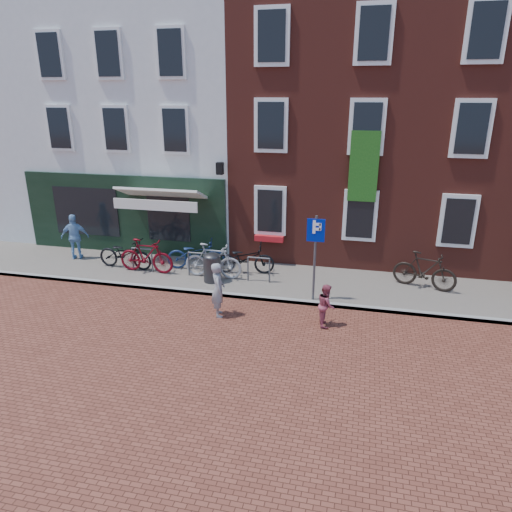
% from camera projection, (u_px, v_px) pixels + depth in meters
% --- Properties ---
extents(ground, '(80.00, 80.00, 0.00)m').
position_uv_depth(ground, '(233.00, 298.00, 13.89)').
color(ground, brown).
extents(sidewalk, '(24.00, 3.00, 0.10)m').
position_uv_depth(sidewalk, '(276.00, 281.00, 15.04)').
color(sidewalk, slate).
rests_on(sidewalk, ground).
extents(building_stucco, '(8.00, 8.00, 9.00)m').
position_uv_depth(building_stucco, '(164.00, 125.00, 19.89)').
color(building_stucco, silver).
rests_on(building_stucco, ground).
extents(building_brick_mid, '(6.00, 8.00, 10.00)m').
position_uv_depth(building_brick_mid, '(329.00, 114.00, 18.23)').
color(building_brick_mid, maroon).
rests_on(building_brick_mid, ground).
extents(building_brick_right, '(6.00, 8.00, 10.00)m').
position_uv_depth(building_brick_right, '(494.00, 116.00, 16.94)').
color(building_brick_right, maroon).
rests_on(building_brick_right, ground).
extents(filler_left, '(7.00, 8.00, 9.00)m').
position_uv_depth(filler_left, '(13.00, 122.00, 21.49)').
color(filler_left, silver).
rests_on(filler_left, ground).
extents(litter_bin, '(0.55, 0.55, 1.01)m').
position_uv_depth(litter_bin, '(212.00, 266.00, 14.72)').
color(litter_bin, '#2F2F31').
rests_on(litter_bin, sidewalk).
extents(parking_sign, '(0.50, 0.08, 2.51)m').
position_uv_depth(parking_sign, '(315.00, 244.00, 13.01)').
color(parking_sign, '#4C4C4F').
rests_on(parking_sign, sidewalk).
extents(woman, '(0.55, 0.66, 1.53)m').
position_uv_depth(woman, '(218.00, 290.00, 12.58)').
color(woman, gray).
rests_on(woman, ground).
extents(boy, '(0.53, 0.63, 1.15)m').
position_uv_depth(boy, '(326.00, 305.00, 12.11)').
color(boy, '#9A3D4D').
rests_on(boy, ground).
extents(cafe_person, '(1.04, 0.70, 1.64)m').
position_uv_depth(cafe_person, '(75.00, 237.00, 16.64)').
color(cafe_person, '#78A5D0').
rests_on(cafe_person, sidewalk).
extents(bicycle_0, '(2.00, 0.80, 1.03)m').
position_uv_depth(bicycle_0, '(125.00, 254.00, 15.82)').
color(bicycle_0, black).
rests_on(bicycle_0, sidewalk).
extents(bicycle_1, '(1.92, 0.58, 1.15)m').
position_uv_depth(bicycle_1, '(146.00, 256.00, 15.45)').
color(bicycle_1, '#5F0510').
rests_on(bicycle_1, sidewalk).
extents(bicycle_2, '(2.06, 1.08, 1.03)m').
position_uv_depth(bicycle_2, '(196.00, 254.00, 15.78)').
color(bicycle_2, navy).
rests_on(bicycle_2, sidewalk).
extents(bicycle_3, '(1.91, 0.56, 1.15)m').
position_uv_depth(bicycle_3, '(213.00, 261.00, 14.99)').
color(bicycle_3, '#99989A').
rests_on(bicycle_3, sidewalk).
extents(bicycle_4, '(2.05, 1.00, 1.03)m').
position_uv_depth(bicycle_4, '(245.00, 258.00, 15.38)').
color(bicycle_4, black).
rests_on(bicycle_4, sidewalk).
extents(bicycle_5, '(1.98, 1.09, 1.15)m').
position_uv_depth(bicycle_5, '(425.00, 270.00, 14.19)').
color(bicycle_5, black).
rests_on(bicycle_5, sidewalk).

